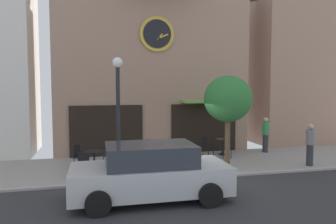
% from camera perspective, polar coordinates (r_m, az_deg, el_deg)
% --- Properties ---
extents(ground_plane, '(27.71, 9.84, 0.13)m').
position_cam_1_polar(ground_plane, '(10.69, 3.31, -12.61)').
color(ground_plane, gray).
extents(clock_building, '(9.26, 4.18, 9.85)m').
position_cam_1_polar(clock_building, '(16.50, -2.97, 11.33)').
color(clock_building, '#9E7A66').
rests_on(clock_building, ground_plane).
extents(neighbor_building_right, '(5.81, 4.18, 12.67)m').
position_cam_1_polar(neighbor_building_right, '(20.74, 21.84, 13.01)').
color(neighbor_building_right, '#9E7A66').
rests_on(neighbor_building_right, ground_plane).
extents(street_lamp, '(0.36, 0.36, 4.15)m').
position_cam_1_polar(street_lamp, '(11.49, -8.80, -0.64)').
color(street_lamp, black).
rests_on(street_lamp, ground_plane).
extents(street_tree, '(1.83, 1.65, 3.54)m').
position_cam_1_polar(street_tree, '(12.29, 10.56, 2.19)').
color(street_tree, brown).
rests_on(street_tree, ground_plane).
extents(cafe_table_near_door, '(0.69, 0.69, 0.77)m').
position_cam_1_polar(cafe_table_near_door, '(12.27, -12.90, -7.78)').
color(cafe_table_near_door, black).
rests_on(cafe_table_near_door, ground_plane).
extents(cafe_table_near_curb, '(0.69, 0.69, 0.72)m').
position_cam_1_polar(cafe_table_near_curb, '(13.88, 0.83, -6.40)').
color(cafe_table_near_curb, black).
rests_on(cafe_table_near_curb, ground_plane).
extents(cafe_table_center_left, '(0.62, 0.62, 0.74)m').
position_cam_1_polar(cafe_table_center_left, '(15.16, 9.69, -5.63)').
color(cafe_table_center_left, black).
rests_on(cafe_table_center_left, ground_plane).
extents(cafe_chair_mid_row, '(0.56, 0.56, 0.90)m').
position_cam_1_polar(cafe_chair_mid_row, '(12.87, -15.51, -7.31)').
color(cafe_chair_mid_row, black).
rests_on(cafe_chair_mid_row, ground_plane).
extents(cafe_chair_under_awning, '(0.54, 0.54, 0.90)m').
position_cam_1_polar(cafe_chair_under_awning, '(12.86, -9.96, -7.23)').
color(cafe_chair_under_awning, black).
rests_on(cafe_chair_under_awning, ground_plane).
extents(cafe_chair_facing_wall, '(0.42, 0.42, 0.90)m').
position_cam_1_polar(cafe_chair_facing_wall, '(13.85, -2.81, -6.34)').
color(cafe_chair_facing_wall, black).
rests_on(cafe_chair_facing_wall, ground_plane).
extents(cafe_chair_outer, '(0.56, 0.56, 0.90)m').
position_cam_1_polar(cafe_chair_outer, '(13.40, 3.80, -6.71)').
color(cafe_chair_outer, black).
rests_on(cafe_chair_outer, ground_plane).
extents(cafe_chair_near_lamp, '(0.50, 0.50, 0.90)m').
position_cam_1_polar(cafe_chair_near_lamp, '(11.50, -14.53, -8.68)').
color(cafe_chair_near_lamp, black).
rests_on(cafe_chair_near_lamp, ground_plane).
extents(cafe_chair_curbside, '(0.53, 0.53, 0.90)m').
position_cam_1_polar(cafe_chair_curbside, '(14.72, 6.91, -5.73)').
color(cafe_chair_curbside, black).
rests_on(cafe_chair_curbside, ground_plane).
extents(cafe_chair_by_entrance, '(0.46, 0.46, 0.90)m').
position_cam_1_polar(cafe_chair_by_entrance, '(14.39, 10.36, -6.00)').
color(cafe_chair_by_entrance, black).
rests_on(cafe_chair_by_entrance, ground_plane).
extents(pedestrian_green, '(0.40, 0.40, 1.67)m').
position_cam_1_polar(pedestrian_green, '(16.17, 16.83, -3.79)').
color(pedestrian_green, '#2D2D38').
rests_on(pedestrian_green, ground_plane).
extents(pedestrian_grey, '(0.41, 0.41, 1.67)m').
position_cam_1_polar(pedestrian_grey, '(13.97, 23.80, -5.22)').
color(pedestrian_grey, '#2D2D38').
rests_on(pedestrian_grey, ground_plane).
extents(parked_car_silver, '(4.32, 2.06, 1.55)m').
position_cam_1_polar(parked_car_silver, '(9.04, -3.13, -10.60)').
color(parked_car_silver, '#B7BABF').
rests_on(parked_car_silver, ground_plane).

